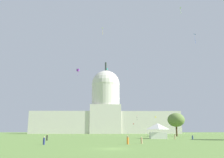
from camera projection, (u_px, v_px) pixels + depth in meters
ground_plane at (113, 149)px, 37.43m from camera, size 800.00×800.00×0.00m
capitol_building at (106, 112)px, 229.57m from camera, size 138.99×27.86×70.15m
event_tent at (158, 131)px, 85.33m from camera, size 6.50×6.44×5.39m
tree_east_far at (176, 120)px, 121.35m from camera, size 10.58×11.50×11.68m
person_black_front_center at (47, 138)px, 69.10m from camera, size 0.49×0.49×1.71m
person_denim_back_left at (193, 137)px, 78.77m from camera, size 0.67×0.67×1.47m
person_tan_aisle_center at (175, 137)px, 80.33m from camera, size 0.53×0.53×1.65m
person_orange_front_right at (128, 141)px, 49.96m from camera, size 0.47×0.47×1.63m
person_denim_mid_right at (128, 139)px, 59.07m from camera, size 0.47×0.47×1.64m
person_tan_near_tent at (142, 141)px, 52.36m from camera, size 0.56×0.56×1.48m
person_navy_mid_left at (44, 141)px, 48.22m from camera, size 0.53×0.53×1.64m
kite_lime_high at (181, 9)px, 112.08m from camera, size 0.80×1.29×2.95m
kite_blue_high at (196, 36)px, 106.74m from camera, size 1.78×1.61×4.31m
kite_yellow_low at (155, 117)px, 164.49m from camera, size 0.87×0.88×0.82m
kite_violet_mid at (78, 70)px, 107.91m from camera, size 1.23×1.25×3.22m
kite_red_low at (134, 124)px, 204.55m from camera, size 0.66×0.33×2.96m
kite_pink_low at (137, 116)px, 184.61m from camera, size 0.49×1.24×4.42m
kite_white_high at (103, 29)px, 113.50m from camera, size 0.90×1.19×3.04m
kite_turquoise_high at (107, 69)px, 195.25m from camera, size 1.43×1.43×4.42m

